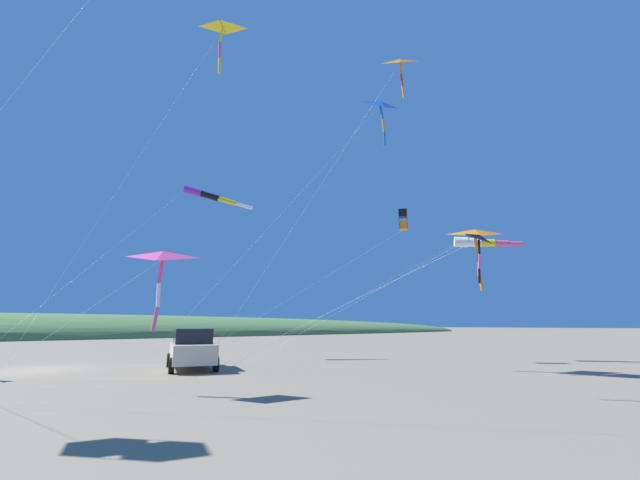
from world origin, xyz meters
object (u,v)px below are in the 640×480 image
kite_delta_rainbow_low_near (223,27)px  kite_box_striped_overhead (403,220)px  cooler_box (184,360)px  kite_windsock_long_streamer_left (209,196)px  kite_windsock_green_low_center (478,243)px  kite_delta_checkered_midright (399,63)px  kite_delta_magenta_far_left (381,105)px  kite_delta_long_streamer_right (475,234)px  kite_delta_purple_drifting (162,257)px  kite_delta_white_trailing (478,239)px  parked_car (192,348)px

kite_delta_rainbow_low_near → kite_box_striped_overhead: (-5.04, -10.19, -11.44)m
cooler_box → kite_windsock_long_streamer_left: (3.88, -2.52, 10.61)m
kite_windsock_long_streamer_left → kite_windsock_green_low_center: size_ratio=0.85×
kite_delta_checkered_midright → kite_delta_magenta_far_left: kite_delta_magenta_far_left is taller
kite_delta_long_streamer_right → kite_delta_purple_drifting: bearing=74.1°
kite_box_striped_overhead → kite_delta_checkered_midright: bearing=129.2°
cooler_box → kite_delta_white_trailing: 16.19m
kite_delta_magenta_far_left → kite_windsock_green_low_center: size_ratio=1.05×
kite_delta_long_streamer_right → kite_windsock_green_low_center: size_ratio=0.60×
kite_delta_purple_drifting → kite_delta_magenta_far_left: bearing=-76.5°
parked_car → kite_windsock_long_streamer_left: 12.22m
kite_delta_long_streamer_right → kite_delta_purple_drifting: kite_delta_long_streamer_right is taller
kite_delta_magenta_far_left → kite_delta_long_streamer_right: (-7.23, 2.22, -10.69)m
kite_delta_rainbow_low_near → kite_delta_purple_drifting: size_ratio=2.96×
kite_delta_magenta_far_left → kite_delta_long_streamer_right: size_ratio=1.77×
kite_windsock_long_streamer_left → kite_delta_long_streamer_right: bearing=-160.2°
kite_delta_magenta_far_left → kite_windsock_green_low_center: bearing=-131.1°
kite_box_striped_overhead → kite_windsock_green_low_center: 5.15m
kite_delta_rainbow_low_near → parked_car: bearing=135.9°
cooler_box → kite_delta_purple_drifting: bearing=153.0°
kite_delta_magenta_far_left → kite_delta_long_streamer_right: kite_delta_magenta_far_left is taller
kite_delta_white_trailing → kite_box_striped_overhead: (8.78, -7.57, 3.71)m
kite_delta_rainbow_low_near → kite_delta_magenta_far_left: (-3.63, -10.16, -3.00)m
kite_delta_rainbow_low_near → kite_delta_magenta_far_left: bearing=-109.7°
kite_delta_magenta_far_left → kite_box_striped_overhead: bearing=-178.8°
kite_delta_magenta_far_left → kite_delta_purple_drifting: size_ratio=2.55×
cooler_box → kite_delta_purple_drifting: kite_delta_purple_drifting is taller
kite_delta_purple_drifting → kite_delta_white_trailing: bearing=-131.5°
kite_delta_long_streamer_right → kite_delta_purple_drifting: 13.42m
parked_car → kite_box_striped_overhead: 14.05m
kite_box_striped_overhead → kite_delta_rainbow_low_near: bearing=63.7°
kite_delta_rainbow_low_near → cooler_box: bearing=15.7°
kite_delta_magenta_far_left → kite_delta_purple_drifting: (-3.60, 14.98, -12.68)m
parked_car → kite_windsock_long_streamer_left: bearing=-26.4°
cooler_box → kite_delta_long_streamer_right: (-12.32, -8.35, 5.90)m
kite_delta_white_trailing → kite_box_striped_overhead: bearing=-40.8°
kite_delta_checkered_midright → kite_windsock_green_low_center: kite_delta_checkered_midright is taller
parked_car → kite_delta_purple_drifting: 7.82m
kite_delta_checkered_midright → kite_windsock_long_streamer_left: bearing=7.4°
kite_delta_magenta_far_left → cooler_box: bearing=64.3°
kite_delta_rainbow_low_near → kite_delta_purple_drifting: bearing=146.3°
kite_delta_rainbow_low_near → kite_windsock_long_streamer_left: (5.33, -2.11, -8.98)m
kite_delta_rainbow_low_near → kite_delta_purple_drifting: 17.93m
kite_delta_white_trailing → kite_delta_purple_drifting: kite_delta_white_trailing is taller
kite_delta_magenta_far_left → kite_delta_white_trailing: bearing=143.5°
kite_delta_checkered_midright → kite_delta_purple_drifting: size_ratio=2.06×
kite_delta_checkered_midright → kite_delta_long_streamer_right: bearing=-102.9°
kite_windsock_green_low_center → kite_delta_magenta_far_left: bearing=48.9°
kite_windsock_long_streamer_left → kite_box_striped_overhead: kite_windsock_long_streamer_left is taller
parked_car → kite_delta_purple_drifting: kite_delta_purple_drifting is taller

